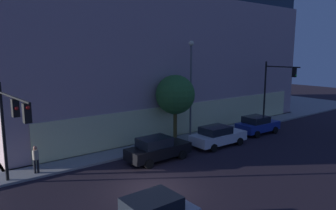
# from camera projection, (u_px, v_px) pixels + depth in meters

# --- Properties ---
(ground_plane) EXTENTS (120.00, 120.00, 0.00)m
(ground_plane) POSITION_uv_depth(u_px,v_px,m) (153.00, 189.00, 17.21)
(ground_plane) COLOR black
(sidewalk_corner) EXTENTS (80.00, 60.00, 0.15)m
(sidewalk_corner) POSITION_uv_depth(u_px,v_px,m) (13.00, 105.00, 44.84)
(sidewalk_corner) COLOR gray
(sidewalk_corner) RESTS_ON ground
(modern_building) EXTENTS (32.43, 20.71, 15.23)m
(modern_building) POSITION_uv_depth(u_px,v_px,m) (136.00, 52.00, 35.84)
(modern_building) COLOR #4C4C51
(modern_building) RESTS_ON ground
(traffic_light_near_corner) EXTENTS (0.55, 5.14, 5.70)m
(traffic_light_near_corner) POSITION_uv_depth(u_px,v_px,m) (12.00, 118.00, 15.90)
(traffic_light_near_corner) COLOR black
(traffic_light_near_corner) RESTS_ON sidewalk_corner
(traffic_light_far_corner) EXTENTS (0.33, 3.79, 6.40)m
(traffic_light_far_corner) POSITION_uv_depth(u_px,v_px,m) (275.00, 83.00, 31.63)
(traffic_light_far_corner) COLOR black
(traffic_light_far_corner) RESTS_ON sidewalk_corner
(street_lamp_sidewalk) EXTENTS (0.44, 0.44, 8.28)m
(street_lamp_sidewalk) POSITION_uv_depth(u_px,v_px,m) (191.00, 78.00, 26.15)
(street_lamp_sidewalk) COLOR slate
(street_lamp_sidewalk) RESTS_ON sidewalk_corner
(sidewalk_tree) EXTENTS (3.24, 3.24, 5.52)m
(sidewalk_tree) POSITION_uv_depth(u_px,v_px,m) (175.00, 95.00, 25.54)
(sidewalk_tree) COLOR brown
(sidewalk_tree) RESTS_ON sidewalk_corner
(pedestrian_waiting) EXTENTS (0.36, 0.36, 1.72)m
(pedestrian_waiting) POSITION_uv_depth(u_px,v_px,m) (36.00, 157.00, 18.96)
(pedestrian_waiting) COLOR black
(pedestrian_waiting) RESTS_ON sidewalk_corner
(car_black) EXTENTS (4.74, 2.09, 1.70)m
(car_black) POSITION_uv_depth(u_px,v_px,m) (158.00, 149.00, 21.63)
(car_black) COLOR black
(car_black) RESTS_ON ground
(car_white) EXTENTS (4.80, 2.19, 1.64)m
(car_white) POSITION_uv_depth(u_px,v_px,m) (218.00, 136.00, 25.08)
(car_white) COLOR silver
(car_white) RESTS_ON ground
(car_blue) EXTENTS (4.28, 2.22, 1.67)m
(car_blue) POSITION_uv_depth(u_px,v_px,m) (257.00, 125.00, 28.88)
(car_blue) COLOR navy
(car_blue) RESTS_ON ground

